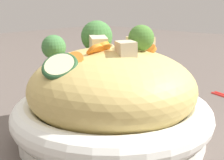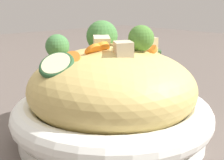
% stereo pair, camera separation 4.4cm
% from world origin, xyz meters
% --- Properties ---
extents(ground_plane, '(3.00, 3.00, 0.00)m').
position_xyz_m(ground_plane, '(0.00, 0.00, 0.00)').
color(ground_plane, '#584E48').
extents(serving_bowl, '(0.29, 0.29, 0.06)m').
position_xyz_m(serving_bowl, '(0.00, 0.00, 0.03)').
color(serving_bowl, white).
rests_on(serving_bowl, ground_plane).
extents(noodle_heap, '(0.24, 0.24, 0.12)m').
position_xyz_m(noodle_heap, '(0.00, -0.00, 0.08)').
color(noodle_heap, tan).
rests_on(noodle_heap, serving_bowl).
extents(broccoli_florets, '(0.16, 0.13, 0.06)m').
position_xyz_m(broccoli_florets, '(0.06, -0.02, 0.14)').
color(broccoli_florets, '#9AB86E').
rests_on(broccoli_florets, serving_bowl).
extents(carrot_coins, '(0.07, 0.14, 0.03)m').
position_xyz_m(carrot_coins, '(-0.01, 0.02, 0.13)').
color(carrot_coins, orange).
rests_on(carrot_coins, serving_bowl).
extents(zucchini_slices, '(0.06, 0.23, 0.04)m').
position_xyz_m(zucchini_slices, '(0.01, 0.00, 0.12)').
color(zucchini_slices, beige).
rests_on(zucchini_slices, serving_bowl).
extents(chicken_chunks, '(0.12, 0.11, 0.03)m').
position_xyz_m(chicken_chunks, '(0.00, -0.03, 0.13)').
color(chicken_chunks, beige).
rests_on(chicken_chunks, serving_bowl).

